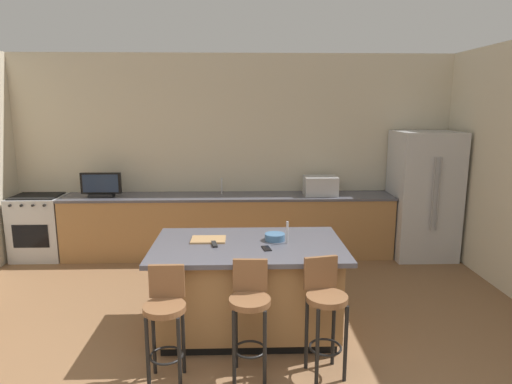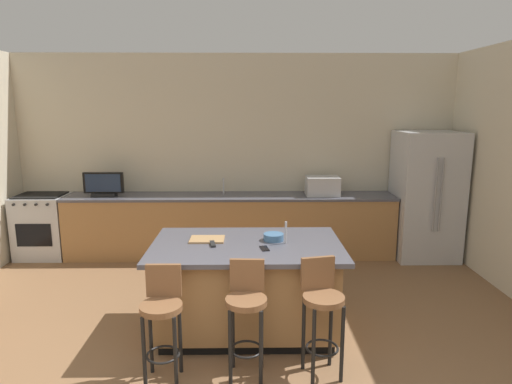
% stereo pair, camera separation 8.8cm
% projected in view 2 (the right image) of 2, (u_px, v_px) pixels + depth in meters
% --- Properties ---
extents(wall_back, '(7.05, 0.12, 2.97)m').
position_uv_depth(wall_back, '(236.00, 154.00, 6.76)').
color(wall_back, beige).
rests_on(wall_back, ground_plane).
extents(counter_back, '(4.83, 0.62, 0.92)m').
position_uv_depth(counter_back, '(231.00, 226.00, 6.58)').
color(counter_back, '#9E7042').
rests_on(counter_back, ground_plane).
extents(kitchen_island, '(1.85, 1.15, 0.91)m').
position_uv_depth(kitchen_island, '(247.00, 286.00, 4.37)').
color(kitchen_island, black).
rests_on(kitchen_island, ground_plane).
extents(refrigerator, '(0.88, 0.82, 1.86)m').
position_uv_depth(refrigerator, '(426.00, 196.00, 6.44)').
color(refrigerator, '#B7BABF').
rests_on(refrigerator, ground_plane).
extents(range_oven, '(0.71, 0.63, 0.94)m').
position_uv_depth(range_oven, '(43.00, 226.00, 6.54)').
color(range_oven, '#B7BABF').
rests_on(range_oven, ground_plane).
extents(microwave, '(0.48, 0.36, 0.28)m').
position_uv_depth(microwave, '(322.00, 186.00, 6.48)').
color(microwave, '#B7BABF').
rests_on(microwave, counter_back).
extents(tv_monitor, '(0.57, 0.16, 0.35)m').
position_uv_depth(tv_monitor, '(104.00, 185.00, 6.38)').
color(tv_monitor, black).
rests_on(tv_monitor, counter_back).
extents(sink_faucet_back, '(0.02, 0.02, 0.24)m').
position_uv_depth(sink_faucet_back, '(223.00, 186.00, 6.56)').
color(sink_faucet_back, '#B2B2B7').
rests_on(sink_faucet_back, counter_back).
extents(sink_faucet_island, '(0.02, 0.02, 0.22)m').
position_uv_depth(sink_faucet_island, '(286.00, 233.00, 4.27)').
color(sink_faucet_island, '#B2B2B7').
rests_on(sink_faucet_island, kitchen_island).
extents(bar_stool_left, '(0.34, 0.34, 0.95)m').
position_uv_depth(bar_stool_left, '(162.00, 315.00, 3.56)').
color(bar_stool_left, brown).
rests_on(bar_stool_left, ground_plane).
extents(bar_stool_center, '(0.34, 0.34, 0.97)m').
position_uv_depth(bar_stool_center, '(246.00, 309.00, 3.62)').
color(bar_stool_center, brown).
rests_on(bar_stool_center, ground_plane).
extents(bar_stool_right, '(0.35, 0.36, 0.99)m').
position_uv_depth(bar_stool_right, '(322.00, 307.00, 3.63)').
color(bar_stool_right, brown).
rests_on(bar_stool_right, ground_plane).
extents(fruit_bowl, '(0.20, 0.20, 0.07)m').
position_uv_depth(fruit_bowl, '(274.00, 237.00, 4.38)').
color(fruit_bowl, '#3F668C').
rests_on(fruit_bowl, kitchen_island).
extents(cell_phone, '(0.10, 0.16, 0.01)m').
position_uv_depth(cell_phone, '(265.00, 248.00, 4.13)').
color(cell_phone, black).
rests_on(cell_phone, kitchen_island).
extents(tv_remote, '(0.07, 0.18, 0.02)m').
position_uv_depth(tv_remote, '(213.00, 244.00, 4.24)').
color(tv_remote, black).
rests_on(tv_remote, kitchen_island).
extents(cutting_board, '(0.34, 0.25, 0.02)m').
position_uv_depth(cutting_board, '(207.00, 239.00, 4.39)').
color(cutting_board, '#A87F51').
rests_on(cutting_board, kitchen_island).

